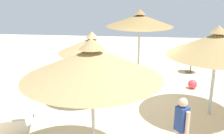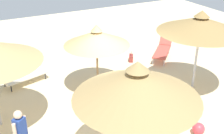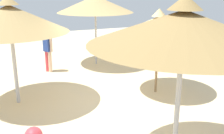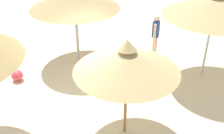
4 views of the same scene
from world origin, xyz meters
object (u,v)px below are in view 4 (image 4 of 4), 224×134
(beach_ball, at_px, (17,76))
(parasol_umbrella_near_left, at_px, (127,60))
(parasol_umbrella_edge, at_px, (215,5))
(person_standing_far_left, at_px, (156,34))

(beach_ball, bearing_deg, parasol_umbrella_near_left, -68.45)
(parasol_umbrella_near_left, xyz_separation_m, beach_ball, (-1.45, 3.66, -1.78))
(parasol_umbrella_edge, xyz_separation_m, beach_ball, (-4.92, 3.03, -2.17))
(parasol_umbrella_edge, bearing_deg, person_standing_far_left, 99.07)
(parasol_umbrella_near_left, xyz_separation_m, person_standing_far_left, (3.16, 2.56, -1.10))
(parasol_umbrella_edge, distance_m, beach_ball, 6.17)
(person_standing_far_left, height_order, beach_ball, person_standing_far_left)
(person_standing_far_left, bearing_deg, beach_ball, 166.55)
(parasol_umbrella_edge, distance_m, person_standing_far_left, 2.45)
(parasol_umbrella_edge, bearing_deg, beach_ball, 148.38)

